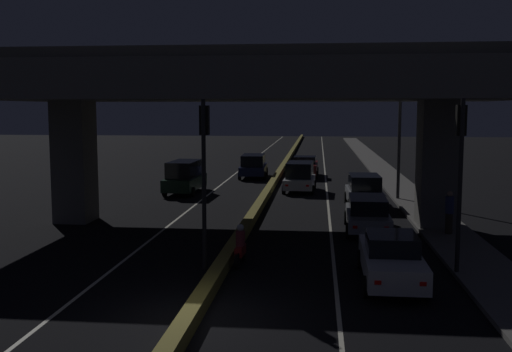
% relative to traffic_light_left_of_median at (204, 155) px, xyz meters
% --- Properties ---
extents(ground_plane, '(200.00, 200.00, 0.00)m').
position_rel_traffic_light_left_of_median_xyz_m(ground_plane, '(0.61, -4.90, -3.76)').
color(ground_plane, black).
extents(lane_line_left_inner, '(0.12, 126.00, 0.00)m').
position_rel_traffic_light_left_of_median_xyz_m(lane_line_left_inner, '(-3.00, 30.10, -3.76)').
color(lane_line_left_inner, beige).
rests_on(lane_line_left_inner, ground_plane).
extents(lane_line_right_inner, '(0.12, 126.00, 0.00)m').
position_rel_traffic_light_left_of_median_xyz_m(lane_line_right_inner, '(4.23, 30.10, -3.76)').
color(lane_line_right_inner, beige).
rests_on(lane_line_right_inner, ground_plane).
extents(median_divider, '(0.43, 126.00, 0.41)m').
position_rel_traffic_light_left_of_median_xyz_m(median_divider, '(0.61, 30.10, -3.56)').
color(median_divider, olive).
rests_on(median_divider, ground_plane).
extents(sidewalk_right, '(2.23, 126.00, 0.15)m').
position_rel_traffic_light_left_of_median_xyz_m(sidewalk_right, '(9.05, 23.10, -3.69)').
color(sidewalk_right, '#5B5956').
rests_on(sidewalk_right, ground_plane).
extents(elevated_overpass, '(23.05, 9.95, 8.05)m').
position_rel_traffic_light_left_of_median_xyz_m(elevated_overpass, '(0.61, 7.62, 2.36)').
color(elevated_overpass, slate).
rests_on(elevated_overpass, ground_plane).
extents(traffic_light_left_of_median, '(0.30, 0.49, 5.54)m').
position_rel_traffic_light_left_of_median_xyz_m(traffic_light_left_of_median, '(0.00, 0.00, 0.00)').
color(traffic_light_left_of_median, black).
rests_on(traffic_light_left_of_median, ground_plane).
extents(traffic_light_right_of_median, '(0.30, 0.49, 5.56)m').
position_rel_traffic_light_left_of_median_xyz_m(traffic_light_right_of_median, '(8.04, -0.00, 0.01)').
color(traffic_light_right_of_median, black).
rests_on(traffic_light_right_of_median, ground_plane).
extents(street_lamp, '(1.94, 0.32, 8.14)m').
position_rel_traffic_light_left_of_median_xyz_m(street_lamp, '(7.96, 15.45, 1.01)').
color(street_lamp, '#2D2D30').
rests_on(street_lamp, ground_plane).
extents(car_white_lead, '(1.87, 4.78, 1.52)m').
position_rel_traffic_light_left_of_median_xyz_m(car_white_lead, '(5.89, -1.02, -3.01)').
color(car_white_lead, silver).
rests_on(car_white_lead, ground_plane).
extents(car_silver_second, '(1.97, 4.62, 1.49)m').
position_rel_traffic_light_left_of_median_xyz_m(car_silver_second, '(5.79, 6.60, -2.97)').
color(car_silver_second, gray).
rests_on(car_silver_second, ground_plane).
extents(car_silver_third, '(1.99, 4.35, 1.74)m').
position_rel_traffic_light_left_of_median_xyz_m(car_silver_third, '(6.13, 13.01, -2.87)').
color(car_silver_third, gray).
rests_on(car_silver_third, ground_plane).
extents(car_white_fourth, '(2.08, 4.02, 1.86)m').
position_rel_traffic_light_left_of_median_xyz_m(car_white_fourth, '(2.51, 18.79, -2.79)').
color(car_white_fourth, silver).
rests_on(car_white_fourth, ground_plane).
extents(car_dark_red_fifth, '(2.11, 4.76, 1.60)m').
position_rel_traffic_light_left_of_median_xyz_m(car_dark_red_fifth, '(2.65, 27.03, -2.97)').
color(car_dark_red_fifth, '#591414').
rests_on(car_dark_red_fifth, ground_plane).
extents(car_dark_green_lead_oncoming, '(2.05, 4.68, 2.02)m').
position_rel_traffic_light_left_of_median_xyz_m(car_dark_green_lead_oncoming, '(-4.58, 17.24, -2.72)').
color(car_dark_green_lead_oncoming, black).
rests_on(car_dark_green_lead_oncoming, ground_plane).
extents(car_dark_blue_second_oncoming, '(2.14, 4.57, 1.77)m').
position_rel_traffic_light_left_of_median_xyz_m(car_dark_blue_second_oncoming, '(-1.23, 26.00, -2.82)').
color(car_dark_blue_second_oncoming, '#141938').
rests_on(car_dark_blue_second_oncoming, ground_plane).
extents(motorcycle_red_filtering_near, '(0.34, 1.70, 1.39)m').
position_rel_traffic_light_left_of_median_xyz_m(motorcycle_red_filtering_near, '(1.09, 0.58, -3.16)').
color(motorcycle_red_filtering_near, black).
rests_on(motorcycle_red_filtering_near, ground_plane).
extents(pedestrian_on_sidewalk, '(0.34, 0.34, 1.76)m').
position_rel_traffic_light_left_of_median_xyz_m(pedestrian_on_sidewalk, '(9.02, 5.79, -2.73)').
color(pedestrian_on_sidewalk, '#2D261E').
rests_on(pedestrian_on_sidewalk, sidewalk_right).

